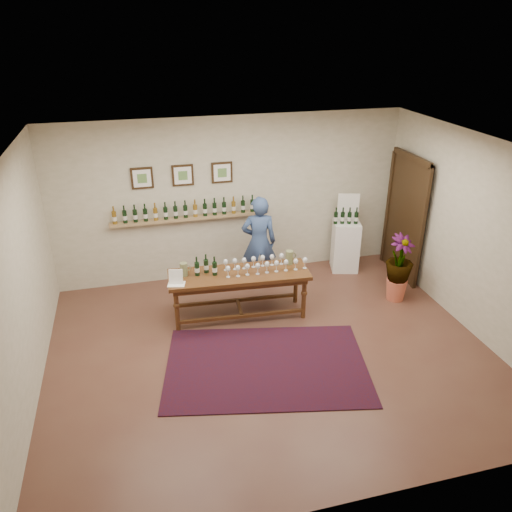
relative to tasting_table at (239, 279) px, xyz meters
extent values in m
plane|color=#552F25|center=(0.21, -1.01, -0.63)|extent=(6.00, 6.00, 0.00)
plane|color=beige|center=(0.21, 1.49, 0.77)|extent=(6.00, 0.00, 6.00)
plane|color=beige|center=(0.21, -3.51, 0.77)|extent=(6.00, 0.00, 6.00)
plane|color=beige|center=(-2.79, -1.01, 0.77)|extent=(0.00, 5.00, 5.00)
plane|color=beige|center=(3.21, -1.01, 0.77)|extent=(0.00, 5.00, 5.00)
plane|color=silver|center=(0.21, -1.01, 2.17)|extent=(6.00, 6.00, 0.00)
cube|color=tan|center=(-0.59, 1.40, 0.52)|extent=(2.50, 0.16, 0.04)
cube|color=black|center=(3.15, 0.69, 0.42)|extent=(0.10, 1.00, 2.10)
cube|color=black|center=(3.10, 0.69, 0.42)|extent=(0.04, 1.12, 2.22)
cube|color=black|center=(-1.24, 1.46, 1.25)|extent=(0.35, 0.03, 0.35)
cube|color=white|center=(-1.24, 1.44, 1.25)|extent=(0.28, 0.01, 0.28)
cube|color=#5A8743|center=(-1.24, 1.44, 1.25)|extent=(0.15, 0.00, 0.15)
cube|color=black|center=(-0.59, 1.46, 1.25)|extent=(0.35, 0.03, 0.35)
cube|color=white|center=(-0.59, 1.44, 1.25)|extent=(0.28, 0.01, 0.28)
cube|color=#5A8743|center=(-0.59, 1.44, 1.25)|extent=(0.15, 0.00, 0.15)
cube|color=black|center=(0.06, 1.46, 1.25)|extent=(0.35, 0.03, 0.35)
cube|color=white|center=(0.06, 1.44, 1.25)|extent=(0.28, 0.01, 0.28)
cube|color=#5A8743|center=(0.06, 1.44, 1.25)|extent=(0.15, 0.00, 0.15)
cube|color=#480D0C|center=(0.07, -1.31, -0.63)|extent=(2.96, 2.27, 0.01)
cube|color=#432510|center=(0.00, 0.00, 0.08)|extent=(2.14, 0.81, 0.06)
cube|color=#432510|center=(0.00, 0.00, 0.02)|extent=(2.02, 0.69, 0.10)
cylinder|color=#432510|center=(-0.97, -0.17, -0.29)|extent=(0.07, 0.07, 0.69)
cylinder|color=#432510|center=(0.94, -0.30, -0.29)|extent=(0.07, 0.07, 0.69)
cylinder|color=#432510|center=(-0.94, 0.30, -0.29)|extent=(0.07, 0.07, 0.69)
cylinder|color=#432510|center=(0.97, 0.17, -0.29)|extent=(0.07, 0.07, 0.69)
cube|color=#432510|center=(-0.02, -0.24, -0.50)|extent=(1.91, 0.18, 0.05)
cube|color=#432510|center=(0.02, 0.24, -0.50)|extent=(1.91, 0.18, 0.05)
cube|color=#432510|center=(0.00, 0.00, -0.50)|extent=(0.08, 0.48, 0.05)
cube|color=white|center=(-0.94, -0.10, 0.22)|extent=(0.28, 0.23, 0.22)
cube|color=white|center=(2.22, 1.10, -0.18)|extent=(0.56, 0.56, 0.91)
cube|color=white|center=(2.26, 1.20, 0.54)|extent=(0.37, 0.12, 0.52)
cone|color=#CB6043|center=(2.60, -0.14, -0.46)|extent=(0.34, 0.34, 0.36)
imported|color=#17391A|center=(2.60, -0.14, 0.03)|extent=(0.65, 0.65, 0.62)
imported|color=#334B7A|center=(0.55, 0.89, 0.17)|extent=(0.64, 0.48, 1.61)
camera|label=1|loc=(-1.41, -6.47, 3.55)|focal=35.00mm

